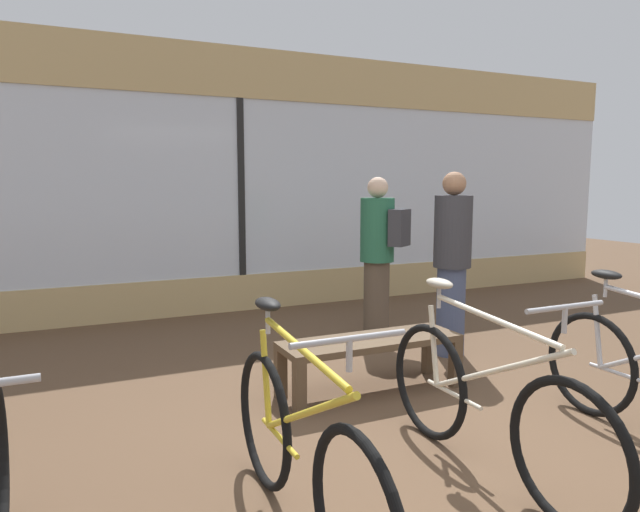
{
  "coord_description": "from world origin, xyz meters",
  "views": [
    {
      "loc": [
        -2.08,
        -2.56,
        1.57
      ],
      "look_at": [
        0.0,
        1.91,
        0.95
      ],
      "focal_mm": 32.0,
      "sensor_mm": 36.0,
      "label": 1
    }
  ],
  "objects_px": {
    "bicycle_center": "(486,404)",
    "customer_by_window": "(379,253)",
    "bicycle_left": "(300,452)",
    "display_bench": "(371,348)",
    "customer_near_rack": "(452,260)"
  },
  "relations": [
    {
      "from": "customer_near_rack",
      "to": "customer_by_window",
      "type": "bearing_deg",
      "value": 114.48
    },
    {
      "from": "display_bench",
      "to": "bicycle_left",
      "type": "bearing_deg",
      "value": -129.58
    },
    {
      "from": "bicycle_left",
      "to": "customer_by_window",
      "type": "xyz_separation_m",
      "value": [
        1.99,
        2.69,
        0.49
      ]
    },
    {
      "from": "bicycle_left",
      "to": "display_bench",
      "type": "xyz_separation_m",
      "value": [
        1.18,
        1.43,
        -0.05
      ]
    },
    {
      "from": "display_bench",
      "to": "customer_by_window",
      "type": "xyz_separation_m",
      "value": [
        0.81,
        1.26,
        0.54
      ]
    },
    {
      "from": "bicycle_center",
      "to": "customer_by_window",
      "type": "distance_m",
      "value": 2.79
    },
    {
      "from": "bicycle_center",
      "to": "customer_by_window",
      "type": "relative_size",
      "value": 1.08
    },
    {
      "from": "bicycle_center",
      "to": "customer_near_rack",
      "type": "xyz_separation_m",
      "value": [
        1.21,
        1.86,
        0.49
      ]
    },
    {
      "from": "bicycle_center",
      "to": "display_bench",
      "type": "bearing_deg",
      "value": 87.55
    },
    {
      "from": "customer_by_window",
      "to": "bicycle_left",
      "type": "bearing_deg",
      "value": -126.56
    },
    {
      "from": "bicycle_center",
      "to": "customer_by_window",
      "type": "height_order",
      "value": "customer_by_window"
    },
    {
      "from": "bicycle_center",
      "to": "customer_near_rack",
      "type": "relative_size",
      "value": 1.06
    },
    {
      "from": "bicycle_left",
      "to": "customer_near_rack",
      "type": "relative_size",
      "value": 1.02
    },
    {
      "from": "bicycle_left",
      "to": "customer_by_window",
      "type": "distance_m",
      "value": 3.38
    },
    {
      "from": "bicycle_center",
      "to": "display_bench",
      "type": "distance_m",
      "value": 1.34
    }
  ]
}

